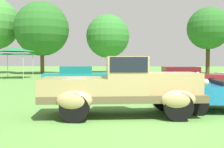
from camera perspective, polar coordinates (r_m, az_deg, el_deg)
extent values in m
plane|color=#568C3D|center=(7.14, 4.85, -9.92)|extent=(120.00, 120.00, 0.00)
cube|color=brown|center=(7.57, 2.08, -4.86)|extent=(4.64, 1.88, 0.20)
cube|color=tan|center=(7.77, 12.07, -1.90)|extent=(1.77, 1.25, 0.60)
ellipsoid|color=silver|center=(8.04, 17.99, -1.96)|extent=(0.21, 0.53, 0.68)
cube|color=tan|center=(7.52, 3.02, -0.17)|extent=(1.21, 1.47, 1.04)
cube|color=black|center=(7.51, 3.03, 2.12)|extent=(1.12, 1.50, 0.40)
cube|color=tan|center=(7.52, -7.66, -2.64)|extent=(2.10, 1.60, 0.48)
ellipsoid|color=tan|center=(8.52, 11.23, -4.03)|extent=(0.95, 0.45, 0.52)
ellipsoid|color=tan|center=(7.14, 14.14, -5.43)|extent=(0.95, 0.45, 0.52)
ellipsoid|color=tan|center=(8.27, -7.27, -4.21)|extent=(0.95, 0.45, 0.52)
ellipsoid|color=tan|center=(6.84, -8.11, -5.73)|extent=(0.95, 0.45, 0.52)
sphere|color=silver|center=(8.46, 17.23, -1.16)|extent=(0.18, 0.18, 0.18)
sphere|color=silver|center=(7.64, 19.54, -1.64)|extent=(0.18, 0.18, 0.18)
cylinder|color=black|center=(8.54, 11.22, -5.23)|extent=(0.76, 0.24, 0.76)
cylinder|color=black|center=(7.17, 14.12, -6.85)|extent=(0.76, 0.24, 0.76)
cylinder|color=black|center=(8.29, -7.26, -5.44)|extent=(0.76, 0.24, 0.76)
cylinder|color=black|center=(6.87, -8.10, -7.22)|extent=(0.76, 0.24, 0.76)
cube|color=black|center=(9.00, 22.44, -2.23)|extent=(0.31, 1.21, 0.28)
cylinder|color=black|center=(9.55, 15.55, -4.71)|extent=(0.66, 0.20, 0.66)
cylinder|color=black|center=(8.06, 17.83, -6.18)|extent=(0.66, 0.20, 0.66)
cube|color=teal|center=(16.18, -7.19, -0.88)|extent=(4.48, 2.40, 0.60)
cube|color=#146A6E|center=(16.15, -7.81, 0.89)|extent=(2.10, 1.75, 0.44)
cylinder|color=black|center=(15.49, -2.44, -1.70)|extent=(0.64, 0.22, 0.64)
cylinder|color=black|center=(15.47, -11.89, -1.77)|extent=(0.64, 0.22, 0.64)
cube|color=maroon|center=(15.40, 15.11, -1.16)|extent=(4.31, 1.80, 0.60)
cube|color=maroon|center=(15.33, 14.52, 0.70)|extent=(1.92, 1.50, 0.44)
cylinder|color=black|center=(15.05, 20.57, -2.03)|extent=(0.64, 0.22, 0.64)
cylinder|color=black|center=(14.39, 10.92, -2.12)|extent=(0.64, 0.22, 0.64)
cylinder|color=#B7B7BC|center=(25.17, -16.69, 1.61)|extent=(0.05, 0.05, 2.05)
cylinder|color=#B7B7BC|center=(22.95, -18.62, 1.45)|extent=(0.05, 0.05, 2.05)
cylinder|color=#B7B7BC|center=(26.03, -21.61, 1.57)|extent=(0.05, 0.05, 2.05)
cube|color=#1E703D|center=(24.48, -20.26, 4.03)|extent=(2.62, 2.62, 0.10)
pyramid|color=#1E703D|center=(24.49, -20.28, 5.01)|extent=(2.57, 2.57, 0.38)
cylinder|color=brown|center=(31.33, -14.82, 3.17)|extent=(0.44, 0.44, 3.44)
sphere|color=#286623|center=(31.53, -14.91, 9.39)|extent=(6.16, 6.16, 6.16)
cylinder|color=brown|center=(33.04, -0.92, 2.94)|extent=(0.44, 0.44, 3.08)
sphere|color=#337A2D|center=(33.18, -0.93, 8.17)|extent=(5.38, 5.38, 5.38)
cylinder|color=#47331E|center=(32.43, 19.97, 3.49)|extent=(0.44, 0.44, 3.90)
sphere|color=#286623|center=(32.63, 20.08, 9.25)|extent=(4.83, 4.83, 4.83)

